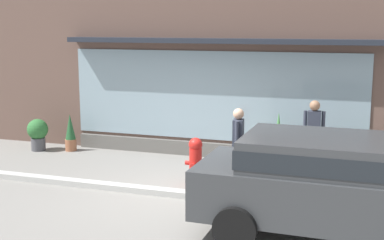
{
  "coord_description": "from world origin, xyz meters",
  "views": [
    {
      "loc": [
        3.31,
        -9.35,
        3.29
      ],
      "look_at": [
        -0.18,
        1.2,
        1.25
      ],
      "focal_mm": 49.24,
      "sensor_mm": 36.0,
      "label": 1
    }
  ],
  "objects": [
    {
      "name": "pedestrian_with_handbag",
      "position": [
        0.95,
        0.76,
        0.94
      ],
      "size": [
        0.22,
        0.63,
        1.63
      ],
      "rotation": [
        0.0,
        0.0,
        1.65
      ],
      "color": "#475675",
      "rests_on": "ground_plane"
    },
    {
      "name": "pedestrian_passerby",
      "position": [
        2.32,
        2.01,
        0.98
      ],
      "size": [
        0.46,
        0.22,
        1.68
      ],
      "rotation": [
        0.0,
        0.0,
        3.21
      ],
      "color": "#8E333D",
      "rests_on": "ground_plane"
    },
    {
      "name": "ground_plane",
      "position": [
        0.0,
        0.0,
        0.0
      ],
      "size": [
        60.0,
        60.0,
        0.0
      ],
      "primitive_type": "plane",
      "color": "gray"
    },
    {
      "name": "potted_plant_low_front",
      "position": [
        3.47,
        2.47,
        0.37
      ],
      "size": [
        0.34,
        0.34,
        0.67
      ],
      "color": "#4C4C51",
      "rests_on": "ground_plane"
    },
    {
      "name": "potted_plant_window_left",
      "position": [
        -4.77,
        2.19,
        0.48
      ],
      "size": [
        0.54,
        0.54,
        0.84
      ],
      "color": "#4C4C51",
      "rests_on": "ground_plane"
    },
    {
      "name": "fire_hydrant",
      "position": [
        0.08,
        0.64,
        0.5
      ],
      "size": [
        0.44,
        0.41,
        0.99
      ],
      "color": "red",
      "rests_on": "ground_plane"
    },
    {
      "name": "parked_car_dark_gray",
      "position": [
        2.84,
        -1.32,
        0.91
      ],
      "size": [
        4.14,
        2.08,
        1.59
      ],
      "rotation": [
        0.0,
        0.0,
        -0.02
      ],
      "color": "#383A3D",
      "rests_on": "ground_plane"
    },
    {
      "name": "storefront",
      "position": [
        -0.0,
        3.19,
        2.57
      ],
      "size": [
        14.0,
        0.81,
        5.26
      ],
      "color": "brown",
      "rests_on": "ground_plane"
    },
    {
      "name": "potted_plant_window_center",
      "position": [
        1.48,
        2.5,
        0.63
      ],
      "size": [
        0.29,
        0.29,
        1.3
      ],
      "color": "#33473D",
      "rests_on": "ground_plane"
    },
    {
      "name": "potted_plant_by_entrance",
      "position": [
        -3.94,
        2.44,
        0.46
      ],
      "size": [
        0.3,
        0.3,
        0.97
      ],
      "color": "#9E6042",
      "rests_on": "ground_plane"
    },
    {
      "name": "curb_strip",
      "position": [
        0.0,
        -0.2,
        0.06
      ],
      "size": [
        14.0,
        0.24,
        0.12
      ],
      "primitive_type": "cube",
      "color": "#B2B2AD",
      "rests_on": "ground_plane"
    }
  ]
}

